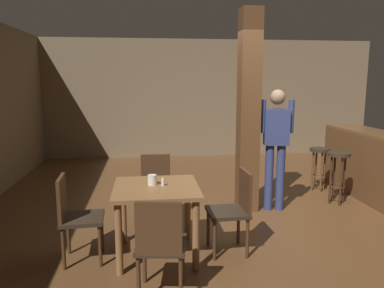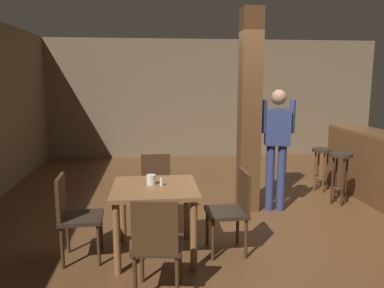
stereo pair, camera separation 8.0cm
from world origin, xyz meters
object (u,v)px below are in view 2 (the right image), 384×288
Objects in this scene: chair_east at (233,207)px; bar_stool_near at (340,167)px; standing_person at (277,141)px; chair_south at (157,242)px; salt_shaker at (161,182)px; chair_north at (156,186)px; chair_west at (74,213)px; bar_stool_mid at (321,160)px; napkin_cup at (151,180)px; bar_counter at (370,165)px; dining_table at (155,199)px.

bar_stool_near is (1.91, 1.38, 0.07)m from chair_east.
chair_east is 0.52× the size of standing_person.
chair_south is 10.67× the size of salt_shaker.
chair_west is (-0.85, -0.90, 0.00)m from chair_north.
chair_east is 2.83m from bar_stool_mid.
bar_stool_near is at bearing 7.95° from standing_person.
bar_counter is (3.39, 1.52, -0.28)m from napkin_cup.
chair_south reaches higher than bar_stool_mid.
dining_table is 0.99× the size of chair_west.
napkin_cup is 0.06× the size of standing_person.
chair_north reaches higher than salt_shaker.
napkin_cup reaches higher than dining_table.
dining_table reaches higher than bar_stool_mid.
bar_counter is (4.18, 1.62, 0.03)m from chair_west.
dining_table is 0.99× the size of chair_north.
standing_person reaches higher than napkin_cup.
bar_stool_near is (2.74, 2.18, 0.07)m from chair_south.
chair_west is 1.15m from chair_south.
chair_north is at bearing 89.70° from chair_south.
chair_south is 1.15m from chair_east.
bar_counter reaches higher than dining_table.
chair_west is at bearing -150.12° from bar_stool_mid.
napkin_cup is at bearing 152.83° from salt_shaker.
chair_north reaches higher than bar_stool_near.
napkin_cup is at bearing -146.58° from standing_person.
chair_west is 4.16m from bar_stool_mid.
salt_shaker is 3.39m from bar_stool_mid.
chair_south is at bearing -89.38° from dining_table.
chair_north reaches higher than bar_stool_mid.
chair_west is (-0.83, -0.03, -0.11)m from dining_table.
bar_stool_mid is (1.06, 0.82, -0.47)m from standing_person.
standing_person is 0.81× the size of bar_counter.
bar_stool_mid is (3.60, 2.07, 0.03)m from chair_west.
chair_east reaches higher than dining_table.
bar_stool_near reaches higher than bar_stool_mid.
chair_east is 8.39× the size of napkin_cup.
dining_table is at bearing -153.52° from bar_stool_near.
bar_counter is at bearing 32.50° from chair_east.
napkin_cup is 3.73m from bar_counter.
chair_north is 1.23m from chair_west.
chair_north is 0.42× the size of bar_counter.
standing_person is (1.75, 1.16, 0.19)m from napkin_cup.
napkin_cup is 0.13× the size of bar_stool_near.
chair_west is 0.52× the size of standing_person.
bar_counter is 2.70× the size of bar_stool_near.
bar_stool_near is at bearing 26.88° from salt_shaker.
standing_person is 2.37× the size of bar_stool_mid.
dining_table is 3.71m from bar_counter.
bar_counter reaches higher than salt_shaker.
standing_person reaches higher than chair_east.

